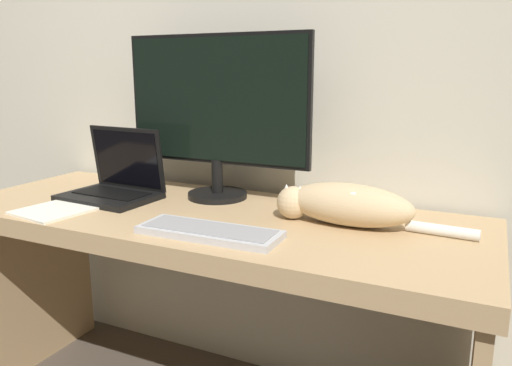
{
  "coord_description": "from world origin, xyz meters",
  "views": [
    {
      "loc": [
        0.82,
        -1.01,
        1.21
      ],
      "look_at": [
        0.2,
        0.3,
        0.88
      ],
      "focal_mm": 35.0,
      "sensor_mm": 36.0,
      "label": 1
    }
  ],
  "objects_px": {
    "laptop": "(115,184)",
    "cat": "(344,204)",
    "monitor": "(216,110)",
    "external_keyboard": "(209,232)"
  },
  "relations": [
    {
      "from": "monitor",
      "to": "external_keyboard",
      "type": "height_order",
      "value": "monitor"
    },
    {
      "from": "laptop",
      "to": "cat",
      "type": "relative_size",
      "value": 0.58
    },
    {
      "from": "cat",
      "to": "monitor",
      "type": "bearing_deg",
      "value": 170.15
    },
    {
      "from": "monitor",
      "to": "external_keyboard",
      "type": "distance_m",
      "value": 0.52
    },
    {
      "from": "monitor",
      "to": "laptop",
      "type": "bearing_deg",
      "value": -154.33
    },
    {
      "from": "monitor",
      "to": "laptop",
      "type": "distance_m",
      "value": 0.45
    },
    {
      "from": "laptop",
      "to": "external_keyboard",
      "type": "height_order",
      "value": "laptop"
    },
    {
      "from": "laptop",
      "to": "cat",
      "type": "xyz_separation_m",
      "value": [
        0.83,
        0.04,
        0.01
      ]
    },
    {
      "from": "laptop",
      "to": "cat",
      "type": "distance_m",
      "value": 0.83
    },
    {
      "from": "monitor",
      "to": "cat",
      "type": "bearing_deg",
      "value": -13.47
    }
  ]
}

